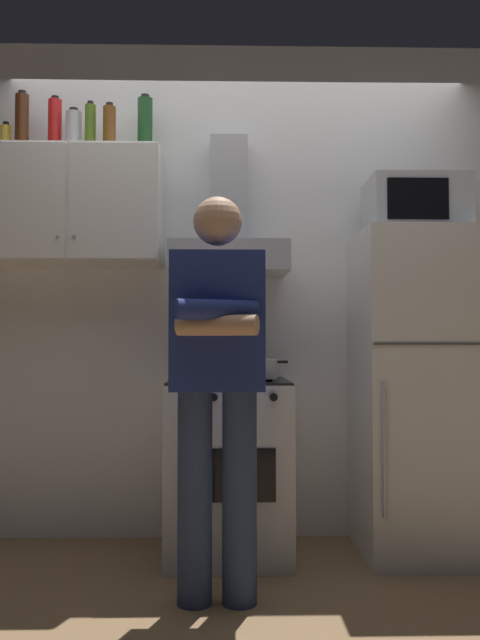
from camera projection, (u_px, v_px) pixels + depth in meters
ground_plane at (240, 573)px, 2.93m from camera, size 7.00×7.00×0.00m
back_wall_tiled at (238, 288)px, 3.58m from camera, size 4.80×0.10×2.70m
upper_cabinet at (75, 208)px, 3.35m from camera, size 0.90×0.37×0.60m
stove_oven at (229, 467)px, 3.19m from camera, size 0.60×0.62×0.87m
range_hood at (229, 237)px, 3.37m from camera, size 0.60×0.44×0.75m
refrigerator at (418, 392)px, 3.23m from camera, size 0.60×0.62×1.60m
microwave at (415, 207)px, 3.29m from camera, size 0.48×0.37×0.28m
person_standing at (217, 378)px, 2.61m from camera, size 0.38×0.33×1.64m
cooking_pot at (256, 369)px, 3.10m from camera, size 0.31×0.21×0.09m
bottle_rum_dark at (22, 121)px, 3.34m from camera, size 0.07×0.07×0.30m
bottle_canister_steel at (74, 130)px, 3.36m from camera, size 0.08×0.08×0.22m
bottle_wine_green at (145, 125)px, 3.42m from camera, size 0.08×0.08×0.31m
bottle_soda_red at (55, 125)px, 3.39m from camera, size 0.07×0.07×0.29m
bottle_olive_oil at (90, 127)px, 3.36m from camera, size 0.06×0.06×0.25m
bottle_spice_jar at (6, 138)px, 3.37m from camera, size 0.06×0.06×0.15m
bottle_beer_brown at (109, 127)px, 3.34m from camera, size 0.07×0.07×0.24m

